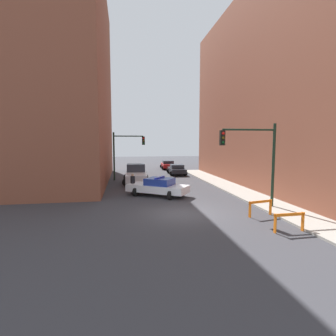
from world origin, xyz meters
The scene contains 13 objects.
ground_plane centered at (0.00, 0.00, 0.00)m, with size 120.00×120.00×0.00m, color #38383D.
sidewalk_right centered at (6.20, 0.00, 0.06)m, with size 2.40×44.00×0.12m.
building_corner_left centered at (-12.00, 14.00, 10.26)m, with size 14.00×20.00×20.52m.
building_right centered at (13.40, 8.00, 8.94)m, with size 12.00×28.00×17.88m.
traffic_light_near centered at (4.73, 0.32, 3.53)m, with size 3.64×0.35×5.20m.
traffic_light_far centered at (-3.30, 14.20, 3.40)m, with size 3.44×0.35×5.20m.
police_car centered at (-0.77, 5.17, 0.72)m, with size 4.93×4.17×1.52m.
white_truck centered at (-2.15, 11.90, 0.91)m, with size 2.77×5.47×1.90m.
parked_car_near centered at (3.30, 17.96, 0.67)m, with size 2.38×4.36×1.31m.
parked_car_mid centered at (3.33, 24.96, 0.67)m, with size 2.41×4.38×1.31m.
pedestrian_crossing centered at (-2.68, 6.25, 0.86)m, with size 0.49×0.49×1.66m.
barrier_front centered at (4.19, -3.94, 0.62)m, with size 1.60×0.21×0.90m.
barrier_mid centered at (4.21, -1.30, 0.62)m, with size 1.58×0.46×0.90m.
Camera 1 is at (-3.33, -14.68, 4.19)m, focal length 28.00 mm.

